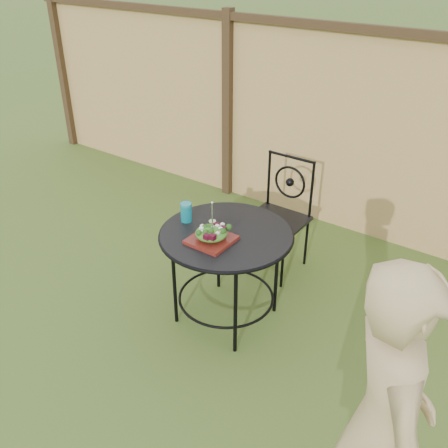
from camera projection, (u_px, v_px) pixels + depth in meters
The scene contains 9 objects.
ground at pixel (200, 355), 3.38m from camera, with size 60.00×60.00×0.00m, color #2F4917.
fence at pixel (349, 132), 4.45m from camera, with size 8.00×0.12×1.90m.
patio_table at pixel (226, 250), 3.44m from camera, with size 0.92×0.92×0.72m.
patio_chair at pixel (279, 213), 4.08m from camera, with size 0.46×0.46×0.95m.
diner at pixel (383, 427), 1.97m from camera, with size 0.57×0.37×1.56m, color tan.
salad_plate at pixel (211, 240), 3.27m from camera, with size 0.27×0.27×0.02m, color #510B15.
salad at pixel (211, 233), 3.25m from camera, with size 0.21×0.21×0.08m, color #235614.
fork at pixel (212, 216), 3.18m from camera, with size 0.01×0.01×0.18m, color silver.
drinking_glass at pixel (186, 212), 3.48m from camera, with size 0.08×0.08×0.14m, color #0B7A8A.
Camera 1 is at (1.59, -1.92, 2.46)m, focal length 40.00 mm.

